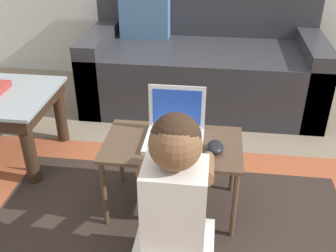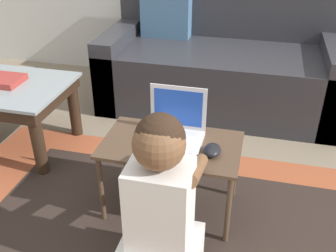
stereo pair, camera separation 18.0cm
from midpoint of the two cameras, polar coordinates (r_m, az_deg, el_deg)
ground_plane at (r=1.98m, az=-3.85°, el=-12.59°), size 16.00×16.00×0.00m
area_rug at (r=1.86m, az=-3.04°, el=-15.81°), size 2.35×1.48×0.01m
couch at (r=2.93m, az=3.12°, el=8.82°), size 1.65×0.83×0.80m
laptop_desk at (r=1.81m, az=-2.19°, el=-3.75°), size 0.63×0.37×0.38m
laptop at (r=1.78m, az=-1.91°, el=-1.09°), size 0.26×0.23×0.24m
computer_mouse at (r=1.72m, az=3.89°, el=-3.18°), size 0.07×0.10×0.04m
person_seated at (r=1.48m, az=-2.56°, el=-12.45°), size 0.31×0.40×0.74m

